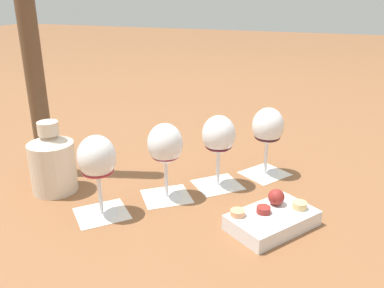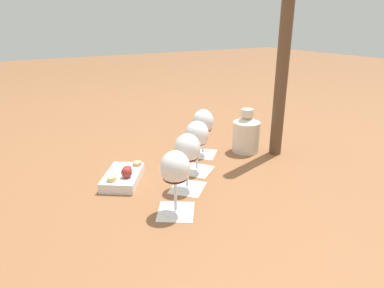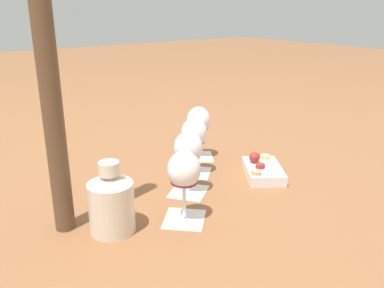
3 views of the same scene
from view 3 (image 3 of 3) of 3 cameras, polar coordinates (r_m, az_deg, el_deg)
The scene contains 12 objects.
ground_plane at distance 1.21m, azimuth 0.02°, elevation -5.37°, with size 8.00×8.00×0.00m, color brown.
tasting_card_0 at distance 1.01m, azimuth -1.09°, elevation -10.47°, with size 0.14×0.14×0.00m.
tasting_card_1 at distance 1.15m, azimuth -0.50°, elevation -6.68°, with size 0.14×0.14×0.00m.
tasting_card_2 at distance 1.27m, azimuth 0.31°, elevation -4.04°, with size 0.14×0.14×0.00m.
tasting_card_3 at distance 1.40m, azimuth 0.90°, elevation -1.77°, with size 0.14×0.14×0.00m.
wine_glass_0 at distance 0.96m, azimuth -1.13°, elevation -4.13°, with size 0.08×0.08×0.17m.
wine_glass_1 at distance 1.10m, azimuth -0.51°, elevation -1.00°, with size 0.08×0.08×0.17m.
wine_glass_2 at distance 1.23m, azimuth 0.32°, elevation 1.16°, with size 0.08×0.08×0.17m.
wine_glass_3 at distance 1.36m, azimuth 0.92°, elevation 2.99°, with size 0.08×0.08×0.17m.
ceramic_vase at distance 0.95m, azimuth -11.26°, elevation -7.94°, with size 0.10×0.10×0.17m.
snack_dish at distance 1.26m, azimuth 9.86°, elevation -3.59°, with size 0.20×0.19×0.07m.
umbrella_pole at distance 0.90m, azimuth -19.67°, elevation 10.33°, with size 0.05×0.05×0.76m.
Camera 3 is at (-0.88, 0.66, 0.50)m, focal length 38.00 mm.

